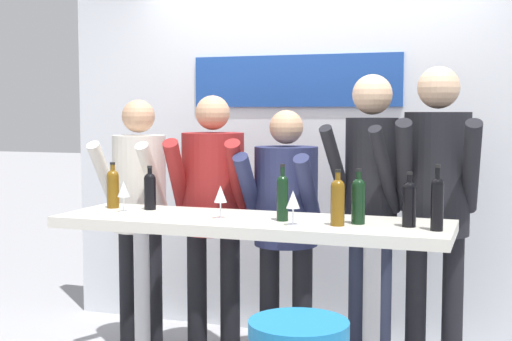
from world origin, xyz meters
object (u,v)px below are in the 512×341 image
wine_bottle_1 (150,189)px  wine_bottle_6 (359,198)px  person_center_right (437,189)px  wine_glass_0 (293,201)px  wine_glass_2 (220,195)px  wine_bottle_5 (437,201)px  wine_bottle_3 (409,202)px  tasting_table (250,248)px  wine_bottle_4 (282,195)px  wine_bottle_0 (338,200)px  person_center (370,187)px  person_far_left (139,196)px  person_left (213,198)px  wine_bottle_2 (113,187)px  wine_glass_1 (124,190)px  person_center_left (286,211)px

wine_bottle_1 → wine_bottle_6: 1.26m
person_center_right → wine_glass_0: 0.98m
person_center_right → wine_glass_2: 1.25m
wine_bottle_5 → wine_bottle_6: size_ratio=1.13×
wine_bottle_1 → wine_bottle_3: 1.51m
tasting_table → wine_bottle_4: wine_bottle_4 is taller
tasting_table → wine_bottle_4: 0.36m
wine_bottle_0 → wine_bottle_6: wine_bottle_0 is taller
wine_bottle_0 → person_center: bearing=86.1°
wine_bottle_0 → wine_bottle_5: (0.48, 0.01, 0.01)m
person_far_left → person_center_right: person_center_right is taller
person_left → wine_bottle_4: (0.66, -0.64, 0.11)m
person_far_left → wine_bottle_5: size_ratio=5.20×
wine_bottle_2 → wine_glass_2: (0.76, -0.18, -0.00)m
wine_bottle_3 → wine_glass_2: 0.99m
wine_bottle_0 → wine_bottle_4: bearing=169.0°
wine_bottle_1 → wine_bottle_4: size_ratio=0.86×
tasting_table → person_left: 0.80m
wine_glass_0 → wine_bottle_2: bearing=167.0°
tasting_table → wine_glass_1: size_ratio=12.00×
wine_bottle_6 → wine_glass_1: 1.35m
person_far_left → wine_bottle_3: size_ratio=6.08×
person_far_left → person_center: bearing=-3.5°
person_left → person_center_right: bearing=-10.5°
wine_bottle_1 → wine_bottle_3: bearing=-5.3°
wine_bottle_1 → wine_bottle_3: size_ratio=0.93×
tasting_table → wine_bottle_0: (0.50, -0.09, 0.29)m
wine_bottle_3 → wine_glass_2: (-0.99, -0.05, -0.00)m
wine_glass_0 → wine_glass_2: same height
wine_bottle_1 → wine_glass_1: bearing=-126.0°
wine_glass_1 → person_center: bearing=24.2°
person_far_left → wine_glass_0: size_ratio=9.42×
person_center_left → wine_glass_2: bearing=-102.7°
wine_bottle_4 → wine_glass_0: 0.16m
person_far_left → wine_bottle_5: person_far_left is taller
person_center_right → wine_glass_2: (-1.07, -0.65, -0.00)m
person_left → wine_bottle_1: bearing=-121.6°
wine_bottle_0 → wine_bottle_1: bearing=169.3°
wine_bottle_2 → wine_bottle_5: bearing=-6.2°
person_center_left → wine_bottle_1: person_center_left is taller
wine_bottle_0 → wine_glass_2: (-0.65, 0.03, -0.01)m
wine_bottle_2 → wine_bottle_6: size_ratio=0.96×
tasting_table → wine_bottle_4: bearing=-9.3°
person_center_left → wine_bottle_2: person_center_left is taller
person_far_left → wine_glass_1: bearing=-71.9°
wine_bottle_4 → person_far_left: bearing=152.1°
wine_bottle_4 → person_center_left: bearing=105.3°
person_left → wine_bottle_4: person_left is taller
person_center → wine_glass_1: 1.43m
wine_glass_2 → person_center_right: bearing=31.4°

